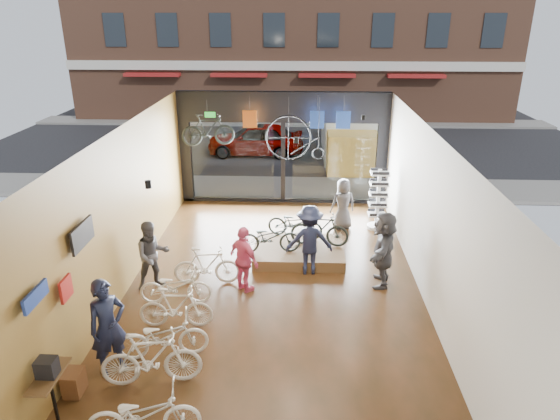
# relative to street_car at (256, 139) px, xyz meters

# --- Properties ---
(ground_plane) EXTENTS (7.00, 12.00, 0.04)m
(ground_plane) POSITION_rel_street_car_xyz_m (1.49, -12.00, -0.76)
(ground_plane) COLOR black
(ground_plane) RESTS_ON ground
(ceiling) EXTENTS (7.00, 12.00, 0.04)m
(ceiling) POSITION_rel_street_car_xyz_m (1.49, -12.00, 3.08)
(ceiling) COLOR black
(ceiling) RESTS_ON ground
(wall_left) EXTENTS (0.04, 12.00, 3.80)m
(wall_left) POSITION_rel_street_car_xyz_m (-2.03, -12.00, 1.16)
(wall_left) COLOR olive
(wall_left) RESTS_ON ground
(wall_right) EXTENTS (0.04, 12.00, 3.80)m
(wall_right) POSITION_rel_street_car_xyz_m (5.01, -12.00, 1.16)
(wall_right) COLOR beige
(wall_right) RESTS_ON ground
(storefront) EXTENTS (7.00, 0.26, 3.80)m
(storefront) POSITION_rel_street_car_xyz_m (1.49, -6.00, 1.16)
(storefront) COLOR black
(storefront) RESTS_ON ground
(exit_sign) EXTENTS (0.35, 0.06, 0.18)m
(exit_sign) POSITION_rel_street_car_xyz_m (-0.91, -6.12, 2.31)
(exit_sign) COLOR #198C26
(exit_sign) RESTS_ON storefront
(street_road) EXTENTS (30.00, 18.00, 0.02)m
(street_road) POSITION_rel_street_car_xyz_m (1.49, 3.00, -0.75)
(street_road) COLOR black
(street_road) RESTS_ON ground
(sidewalk_near) EXTENTS (30.00, 2.40, 0.12)m
(sidewalk_near) POSITION_rel_street_car_xyz_m (1.49, -4.80, -0.68)
(sidewalk_near) COLOR slate
(sidewalk_near) RESTS_ON ground
(sidewalk_far) EXTENTS (30.00, 2.00, 0.12)m
(sidewalk_far) POSITION_rel_street_car_xyz_m (1.49, 7.00, -0.68)
(sidewalk_far) COLOR slate
(sidewalk_far) RESTS_ON ground
(street_car) EXTENTS (4.36, 1.75, 1.49)m
(street_car) POSITION_rel_street_car_xyz_m (0.00, 0.00, 0.00)
(street_car) COLOR gray
(street_car) RESTS_ON street_road
(box_truck) EXTENTS (2.10, 6.29, 2.48)m
(box_truck) POSITION_rel_street_car_xyz_m (4.15, -1.00, 0.50)
(box_truck) COLOR silver
(box_truck) RESTS_ON street_road
(floor_bike_0) EXTENTS (1.82, 0.89, 0.92)m
(floor_bike_0) POSITION_rel_street_car_xyz_m (-0.25, -16.52, -0.28)
(floor_bike_0) COLOR beige
(floor_bike_0) RESTS_ON ground_plane
(floor_bike_1) EXTENTS (1.84, 0.78, 1.07)m
(floor_bike_1) POSITION_rel_street_car_xyz_m (-0.48, -15.30, -0.21)
(floor_bike_1) COLOR beige
(floor_bike_1) RESTS_ON ground_plane
(floor_bike_2) EXTENTS (1.80, 0.94, 0.90)m
(floor_bike_2) POSITION_rel_street_car_xyz_m (-0.48, -14.54, -0.29)
(floor_bike_2) COLOR beige
(floor_bike_2) RESTS_ON ground_plane
(floor_bike_3) EXTENTS (1.57, 0.51, 0.93)m
(floor_bike_3) POSITION_rel_street_car_xyz_m (-0.47, -13.57, -0.28)
(floor_bike_3) COLOR beige
(floor_bike_3) RESTS_ON ground_plane
(floor_bike_4) EXTENTS (1.65, 0.69, 0.85)m
(floor_bike_4) POSITION_rel_street_car_xyz_m (-0.70, -12.65, -0.32)
(floor_bike_4) COLOR beige
(floor_bike_4) RESTS_ON ground_plane
(floor_bike_5) EXTENTS (1.65, 0.61, 0.97)m
(floor_bike_5) POSITION_rel_street_car_xyz_m (-0.14, -11.75, -0.26)
(floor_bike_5) COLOR beige
(floor_bike_5) RESTS_ON ground_plane
(display_platform) EXTENTS (2.40, 1.80, 0.30)m
(display_platform) POSITION_rel_street_car_xyz_m (2.08, -10.23, -0.59)
(display_platform) COLOR #4B321A
(display_platform) RESTS_ON ground_plane
(display_bike_left) EXTENTS (1.70, 0.75, 0.86)m
(display_bike_left) POSITION_rel_street_car_xyz_m (1.31, -10.58, -0.01)
(display_bike_left) COLOR black
(display_bike_left) RESTS_ON display_platform
(display_bike_mid) EXTENTS (1.62, 0.65, 0.95)m
(display_bike_mid) POSITION_rel_street_car_xyz_m (2.63, -10.12, 0.03)
(display_bike_mid) COLOR black
(display_bike_mid) RESTS_ON display_platform
(display_bike_right) EXTENTS (1.65, 0.91, 0.82)m
(display_bike_right) POSITION_rel_street_car_xyz_m (1.96, -9.59, -0.03)
(display_bike_right) COLOR black
(display_bike_right) RESTS_ON display_platform
(customer_0) EXTENTS (0.81, 0.80, 1.88)m
(customer_0) POSITION_rel_street_car_xyz_m (-1.33, -14.96, 0.20)
(customer_0) COLOR #161C33
(customer_0) RESTS_ON ground_plane
(customer_1) EXTENTS (1.04, 0.98, 1.70)m
(customer_1) POSITION_rel_street_car_xyz_m (-1.38, -11.96, 0.11)
(customer_1) COLOR #3F3F44
(customer_1) RESTS_ON ground_plane
(customer_2) EXTENTS (0.97, 0.96, 1.64)m
(customer_2) POSITION_rel_street_car_xyz_m (0.81, -12.04, 0.08)
(customer_2) COLOR #CC4C72
(customer_2) RESTS_ON ground_plane
(customer_3) EXTENTS (1.22, 0.77, 1.81)m
(customer_3) POSITION_rel_street_car_xyz_m (2.34, -11.08, 0.16)
(customer_3) COLOR #161C33
(customer_3) RESTS_ON ground_plane
(customer_4) EXTENTS (0.88, 0.70, 1.58)m
(customer_4) POSITION_rel_street_car_xyz_m (3.39, -8.24, 0.05)
(customer_4) COLOR #3F3F44
(customer_4) RESTS_ON ground_plane
(customer_5) EXTENTS (0.88, 1.83, 1.89)m
(customer_5) POSITION_rel_street_car_xyz_m (4.10, -11.57, 0.20)
(customer_5) COLOR #3F3F44
(customer_5) RESTS_ON ground_plane
(sunglasses_rack) EXTENTS (0.61, 0.52, 1.88)m
(sunglasses_rack) POSITION_rel_street_car_xyz_m (4.44, -8.20, 0.20)
(sunglasses_rack) COLOR white
(sunglasses_rack) RESTS_ON ground_plane
(wall_merch) EXTENTS (0.40, 2.40, 2.60)m
(wall_merch) POSITION_rel_street_car_xyz_m (-1.89, -15.50, 0.56)
(wall_merch) COLOR navy
(wall_merch) RESTS_ON wall_left
(penny_farthing) EXTENTS (1.77, 0.06, 1.42)m
(penny_farthing) POSITION_rel_street_car_xyz_m (1.99, -7.16, 1.76)
(penny_farthing) COLOR black
(penny_farthing) RESTS_ON ceiling
(hung_bike) EXTENTS (1.64, 0.82, 0.95)m
(hung_bike) POSITION_rel_street_car_xyz_m (-0.68, -7.80, 2.18)
(hung_bike) COLOR black
(hung_bike) RESTS_ON ceiling
(jersey_left) EXTENTS (0.45, 0.03, 0.55)m
(jersey_left) POSITION_rel_street_car_xyz_m (0.47, -6.80, 2.31)
(jersey_left) COLOR #CC5919
(jersey_left) RESTS_ON ceiling
(jersey_mid) EXTENTS (0.45, 0.03, 0.55)m
(jersey_mid) POSITION_rel_street_car_xyz_m (2.59, -6.80, 2.31)
(jersey_mid) COLOR #1E3F99
(jersey_mid) RESTS_ON ceiling
(jersey_right) EXTENTS (0.45, 0.03, 0.55)m
(jersey_right) POSITION_rel_street_car_xyz_m (3.40, -6.80, 2.31)
(jersey_right) COLOR #1E3F99
(jersey_right) RESTS_ON ceiling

